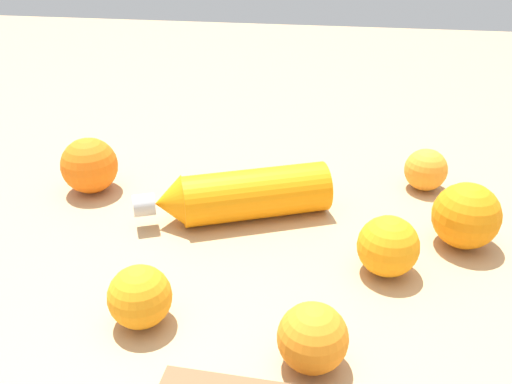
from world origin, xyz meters
name	(u,v)px	position (x,y,z in m)	size (l,w,h in m)	color
ground_plane	(237,214)	(0.00, 0.00, 0.00)	(2.40, 2.40, 0.00)	tan
water_bottle	(241,194)	(0.00, 0.01, 0.03)	(0.15, 0.25, 0.07)	orange
orange_0	(89,166)	(-0.03, -0.22, 0.04)	(0.08, 0.08, 0.08)	orange
orange_1	(388,246)	(0.10, 0.19, 0.03)	(0.07, 0.07, 0.07)	orange
orange_2	(140,297)	(0.22, -0.06, 0.03)	(0.06, 0.06, 0.06)	orange
orange_3	(426,170)	(-0.11, 0.26, 0.03)	(0.06, 0.06, 0.06)	orange
orange_4	(313,338)	(0.26, 0.12, 0.03)	(0.06, 0.06, 0.06)	orange
orange_5	(466,216)	(0.03, 0.29, 0.04)	(0.08, 0.08, 0.08)	orange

